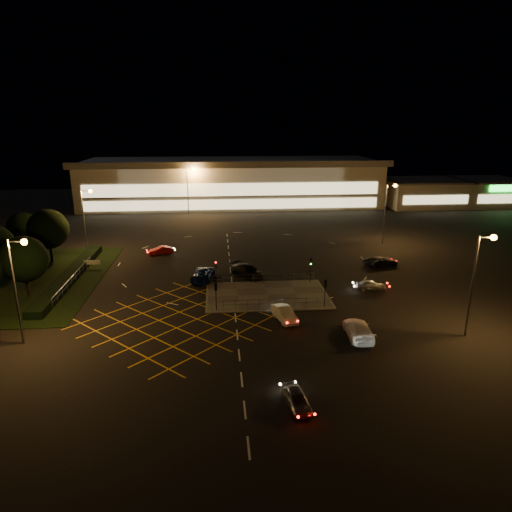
{
  "coord_description": "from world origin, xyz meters",
  "views": [
    {
      "loc": [
        -3.6,
        -52.23,
        20.01
      ],
      "look_at": [
        1.53,
        7.82,
        2.0
      ],
      "focal_mm": 32.0,
      "sensor_mm": 36.0,
      "label": 1
    }
  ],
  "objects": [
    {
      "name": "tree_c",
      "position": [
        -28.0,
        14.0,
        4.95
      ],
      "size": [
        5.76,
        5.76,
        7.84
      ],
      "color": "black",
      "rests_on": "ground"
    },
    {
      "name": "retail_unit_a",
      "position": [
        46.0,
        53.97,
        3.21
      ],
      "size": [
        18.8,
        14.8,
        6.35
      ],
      "color": "beige",
      "rests_on": "ground"
    },
    {
      "name": "car_near_silver",
      "position": [
        1.77,
        -23.93,
        0.64
      ],
      "size": [
        2.09,
        3.96,
        1.28
      ],
      "primitive_type": "imported",
      "rotation": [
        0.0,
        0.0,
        0.16
      ],
      "color": "#A6A8AE",
      "rests_on": "ground"
    },
    {
      "name": "streetlight_far_right",
      "position": [
        30.44,
        50.0,
        6.56
      ],
      "size": [
        1.78,
        0.56,
        10.03
      ],
      "color": "slate",
      "rests_on": "ground"
    },
    {
      "name": "streetlight_sw",
      "position": [
        -21.56,
        -12.0,
        6.56
      ],
      "size": [
        1.78,
        0.56,
        10.03
      ],
      "color": "slate",
      "rests_on": "ground"
    },
    {
      "name": "grass_verge",
      "position": [
        -28.0,
        6.0,
        0.04
      ],
      "size": [
        18.0,
        30.0,
        0.08
      ],
      "primitive_type": "cube",
      "color": "black",
      "rests_on": "ground"
    },
    {
      "name": "signal_ne",
      "position": [
        8.0,
        1.99,
        2.37
      ],
      "size": [
        0.28,
        0.3,
        3.15
      ],
      "color": "black",
      "rests_on": "pedestrian_island"
    },
    {
      "name": "car_left_blue",
      "position": [
        -5.76,
        4.07,
        0.72
      ],
      "size": [
        3.28,
        5.55,
        1.45
      ],
      "primitive_type": "imported",
      "rotation": [
        0.0,
        0.0,
        6.11
      ],
      "color": "#0C1E4D",
      "rests_on": "ground"
    },
    {
      "name": "signal_nw",
      "position": [
        -4.0,
        1.99,
        2.37
      ],
      "size": [
        0.28,
        0.3,
        3.15
      ],
      "color": "black",
      "rests_on": "pedestrian_island"
    },
    {
      "name": "streetlight_ne",
      "position": [
        24.44,
        20.0,
        6.56
      ],
      "size": [
        1.78,
        0.56,
        10.03
      ],
      "color": "slate",
      "rests_on": "ground"
    },
    {
      "name": "signal_sw",
      "position": [
        -4.0,
        -5.99,
        2.37
      ],
      "size": [
        0.28,
        0.3,
        3.15
      ],
      "rotation": [
        0.0,
        0.0,
        3.14
      ],
      "color": "black",
      "rests_on": "pedestrian_island"
    },
    {
      "name": "car_circ_red",
      "position": [
        -12.51,
        16.63,
        0.62
      ],
      "size": [
        4.0,
        2.23,
        1.25
      ],
      "primitive_type": "imported",
      "rotation": [
        0.0,
        0.0,
        4.97
      ],
      "color": "#A0110B",
      "rests_on": "ground"
    },
    {
      "name": "car_approach_white",
      "position": [
        9.56,
        -13.46,
        0.79
      ],
      "size": [
        2.52,
        5.56,
        1.58
      ],
      "primitive_type": "imported",
      "rotation": [
        0.0,
        0.0,
        3.08
      ],
      "color": "silver",
      "rests_on": "ground"
    },
    {
      "name": "car_far_dkgrey",
      "position": [
        0.18,
        5.0,
        0.79
      ],
      "size": [
        5.07,
        5.65,
        1.58
      ],
      "primitive_type": "imported",
      "rotation": [
        0.0,
        0.0,
        0.66
      ],
      "color": "black",
      "rests_on": "ground"
    },
    {
      "name": "streetlight_se",
      "position": [
        20.44,
        -14.0,
        6.56
      ],
      "size": [
        1.78,
        0.56,
        10.03
      ],
      "color": "slate",
      "rests_on": "ground"
    },
    {
      "name": "car_east_grey",
      "position": [
        19.49,
        8.01,
        0.68
      ],
      "size": [
        5.3,
        3.39,
        1.36
      ],
      "primitive_type": "imported",
      "rotation": [
        0.0,
        0.0,
        1.82
      ],
      "color": "black",
      "rests_on": "ground"
    },
    {
      "name": "streetlight_nw",
      "position": [
        -23.56,
        18.0,
        6.56
      ],
      "size": [
        1.78,
        0.56,
        10.03
      ],
      "color": "slate",
      "rests_on": "ground"
    },
    {
      "name": "retail_unit_b",
      "position": [
        62.0,
        53.96,
        3.22
      ],
      "size": [
        14.8,
        14.8,
        6.35
      ],
      "color": "beige",
      "rests_on": "ground"
    },
    {
      "name": "tree_d",
      "position": [
        -34.0,
        20.0,
        4.02
      ],
      "size": [
        4.68,
        4.68,
        6.37
      ],
      "color": "black",
      "rests_on": "ground"
    },
    {
      "name": "pedestrian_island",
      "position": [
        2.0,
        -2.0,
        0.06
      ],
      "size": [
        14.0,
        9.0,
        0.12
      ],
      "primitive_type": "cube",
      "color": "#4C4944",
      "rests_on": "ground"
    },
    {
      "name": "car_queue_white",
      "position": [
        3.06,
        -9.0,
        0.7
      ],
      "size": [
        2.5,
        4.49,
        1.4
      ],
      "primitive_type": "imported",
      "rotation": [
        0.0,
        0.0,
        0.25
      ],
      "color": "silver",
      "rests_on": "ground"
    },
    {
      "name": "signal_se",
      "position": [
        8.0,
        -5.99,
        2.37
      ],
      "size": [
        0.28,
        0.3,
        3.15
      ],
      "rotation": [
        0.0,
        0.0,
        3.14
      ],
      "color": "black",
      "rests_on": "pedestrian_island"
    },
    {
      "name": "supermarket",
      "position": [
        0.0,
        61.95,
        5.31
      ],
      "size": [
        72.0,
        26.5,
        10.5
      ],
      "color": "beige",
      "rests_on": "ground"
    },
    {
      "name": "hedge",
      "position": [
        -23.0,
        6.0,
        0.5
      ],
      "size": [
        2.0,
        26.0,
        1.0
      ],
      "primitive_type": "cube",
      "color": "black",
      "rests_on": "ground"
    },
    {
      "name": "tree_e",
      "position": [
        -26.0,
        0.0,
        4.64
      ],
      "size": [
        5.4,
        5.4,
        7.35
      ],
      "color": "black",
      "rests_on": "ground"
    },
    {
      "name": "car_right_silver",
      "position": [
        14.92,
        -1.13,
        0.62
      ],
      "size": [
        3.81,
        1.97,
        1.24
      ],
      "primitive_type": "imported",
      "rotation": [
        0.0,
        0.0,
        1.43
      ],
      "color": "#A7A9AE",
      "rests_on": "ground"
    },
    {
      "name": "ground",
      "position": [
        0.0,
        0.0,
        0.0
      ],
      "size": [
        180.0,
        180.0,
        0.0
      ],
      "primitive_type": "plane",
      "color": "black",
      "rests_on": "ground"
    },
    {
      "name": "streetlight_far_left",
      "position": [
        -9.56,
        48.0,
        6.56
      ],
      "size": [
        1.78,
        0.56,
        10.03
      ],
      "color": "slate",
      "rests_on": "ground"
    }
  ]
}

